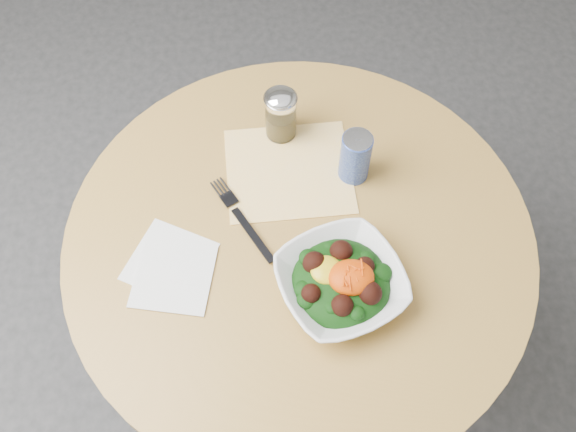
% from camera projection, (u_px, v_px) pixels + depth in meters
% --- Properties ---
extents(ground, '(6.00, 6.00, 0.00)m').
position_uv_depth(ground, '(295.00, 360.00, 1.87)').
color(ground, '#2D2D2F').
rests_on(ground, ground).
extents(table, '(0.90, 0.90, 0.75)m').
position_uv_depth(table, '(298.00, 279.00, 1.39)').
color(table, black).
rests_on(table, ground).
extents(cloth_napkin, '(0.25, 0.23, 0.00)m').
position_uv_depth(cloth_napkin, '(289.00, 171.00, 1.30)').
color(cloth_napkin, '#FEA50D').
rests_on(cloth_napkin, table).
extents(paper_napkins, '(0.19, 0.21, 0.00)m').
position_uv_depth(paper_napkins, '(172.00, 269.00, 1.18)').
color(paper_napkins, white).
rests_on(paper_napkins, table).
extents(salad_bowl, '(0.28, 0.28, 0.08)m').
position_uv_depth(salad_bowl, '(341.00, 282.00, 1.14)').
color(salad_bowl, white).
rests_on(salad_bowl, table).
extents(fork, '(0.12, 0.20, 0.00)m').
position_uv_depth(fork, '(241.00, 217.00, 1.24)').
color(fork, black).
rests_on(fork, table).
extents(spice_shaker, '(0.07, 0.07, 0.12)m').
position_uv_depth(spice_shaker, '(281.00, 114.00, 1.30)').
color(spice_shaker, silver).
rests_on(spice_shaker, table).
extents(beverage_can, '(0.06, 0.06, 0.12)m').
position_uv_depth(beverage_can, '(355.00, 157.00, 1.25)').
color(beverage_can, '#0D1A95').
rests_on(beverage_can, table).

